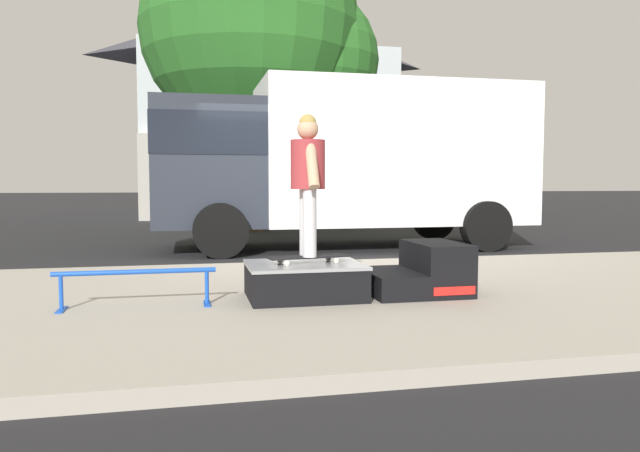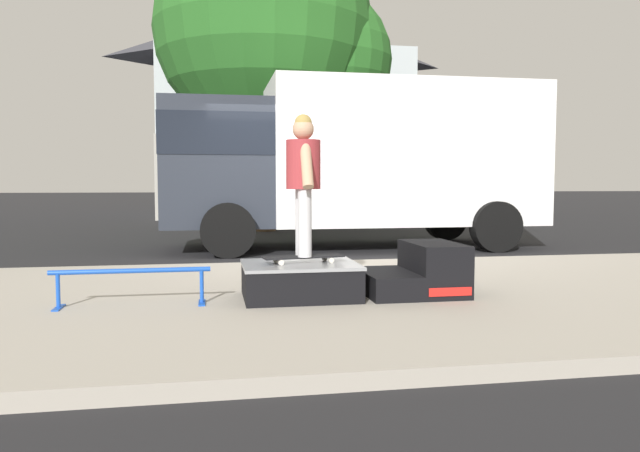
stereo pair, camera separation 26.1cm
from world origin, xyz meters
name	(u,v)px [view 2 (the right image)]	position (x,y,z in m)	size (l,w,h in m)	color
ground_plane	(293,265)	(0.00, 0.00, 0.00)	(140.00, 140.00, 0.00)	black
sidewalk_slab	(333,299)	(0.00, -3.00, 0.06)	(50.00, 5.00, 0.12)	#A8A093
skate_box	(300,279)	(-0.36, -3.18, 0.30)	(1.10, 0.86, 0.34)	black
kicker_ramp	(419,273)	(0.84, -3.18, 0.33)	(0.95, 0.88, 0.51)	black
grind_rail	(131,278)	(-1.90, -3.30, 0.37)	(1.40, 0.28, 0.34)	blue
skateboard	(303,257)	(-0.32, -3.18, 0.51)	(0.80, 0.33, 0.07)	black
skater_kid	(303,173)	(-0.32, -3.18, 1.32)	(0.33, 0.69, 1.35)	silver
box_truck	(351,157)	(1.39, 2.20, 1.70)	(6.91, 2.63, 3.05)	white
street_tree_main	(276,37)	(0.47, 6.45, 4.86)	(5.97, 5.42, 7.74)	brown
house_behind	(279,107)	(1.51, 15.35, 4.24)	(9.54, 8.23, 8.40)	silver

